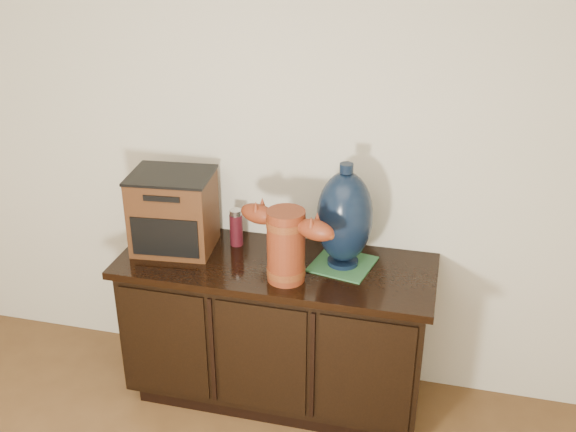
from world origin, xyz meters
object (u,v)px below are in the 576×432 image
(terracotta_vessel, at_px, (286,241))
(spray_can, at_px, (236,228))
(sideboard, at_px, (276,329))
(tv_radio, at_px, (173,211))
(lamp_base, at_px, (344,218))

(terracotta_vessel, xyz_separation_m, spray_can, (-0.31, 0.26, -0.10))
(sideboard, xyz_separation_m, spray_can, (-0.23, 0.13, 0.46))
(tv_radio, height_order, spray_can, tv_radio)
(lamp_base, xyz_separation_m, spray_can, (-0.53, 0.07, -0.15))
(tv_radio, relative_size, spray_can, 2.19)
(terracotta_vessel, bearing_deg, sideboard, 141.73)
(sideboard, bearing_deg, tv_radio, 176.03)
(terracotta_vessel, relative_size, tv_radio, 1.16)
(terracotta_vessel, bearing_deg, spray_can, 159.05)
(tv_radio, bearing_deg, sideboard, -9.48)
(sideboard, height_order, lamp_base, lamp_base)
(terracotta_vessel, distance_m, lamp_base, 0.29)
(sideboard, relative_size, terracotta_vessel, 3.15)
(lamp_base, distance_m, spray_can, 0.56)
(sideboard, distance_m, spray_can, 0.53)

